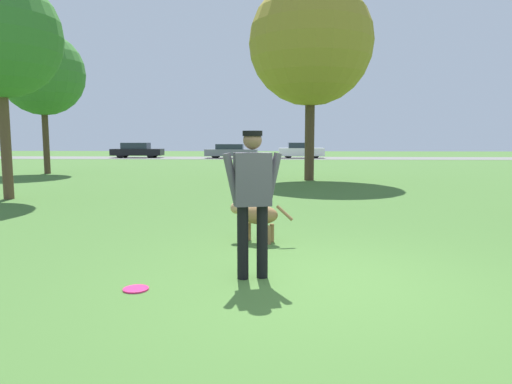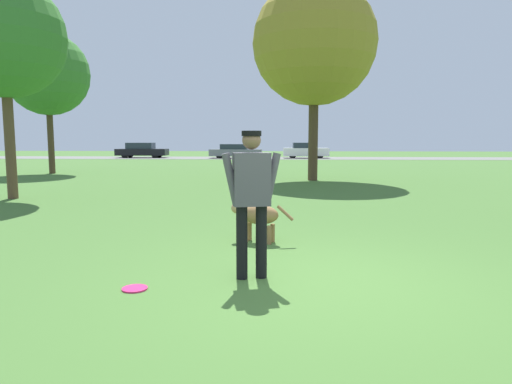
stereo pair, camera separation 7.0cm
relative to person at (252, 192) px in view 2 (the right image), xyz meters
name	(u,v)px [view 2 (the right image)]	position (x,y,z in m)	size (l,w,h in m)	color
ground_plane	(312,284)	(0.69, -0.17, -1.01)	(120.00, 120.00, 0.00)	#426B2D
far_road_strip	(287,158)	(0.69, 35.06, -1.00)	(120.00, 6.00, 0.01)	slate
person	(252,192)	(0.00, 0.00, 0.00)	(0.68, 0.31, 1.70)	black
dog	(257,215)	(-0.05, 1.89, -0.59)	(1.02, 0.47, 0.62)	olive
frisbee	(135,289)	(-1.23, -0.49, -1.00)	(0.27, 0.27, 0.02)	#E52366
tree_mid_center	(314,43)	(1.53, 13.04, 4.29)	(4.79, 4.79, 7.71)	#4C3826
tree_near_left	(3,37)	(-7.02, 6.81, 3.27)	(3.19, 3.19, 5.89)	brown
tree_far_left	(47,74)	(-10.67, 16.00, 3.64)	(3.84, 3.84, 6.58)	#4C3826
parked_car_black	(142,150)	(-12.31, 35.14, -0.35)	(4.52, 1.94, 1.35)	black
parked_car_grey	(236,151)	(-3.82, 34.70, -0.39)	(4.53, 1.84, 1.23)	slate
parked_car_white	(305,151)	(2.30, 35.19, -0.34)	(3.98, 1.90, 1.36)	white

